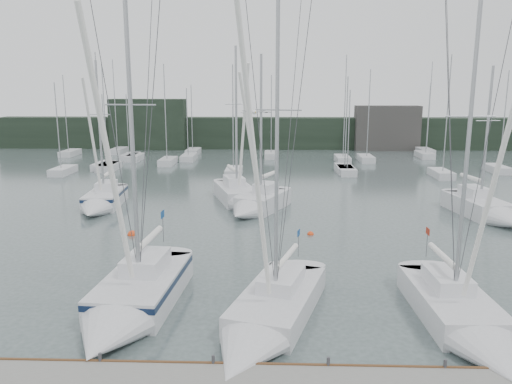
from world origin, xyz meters
TOP-DOWN VIEW (x-y plane):
  - ground at (0.00, 0.00)m, footprint 160.00×160.00m
  - far_treeline at (0.00, 62.00)m, footprint 90.00×4.00m
  - far_building_left at (-20.00, 60.00)m, footprint 12.00×3.00m
  - far_building_right at (18.00, 60.00)m, footprint 10.00×3.00m
  - mast_forest at (-4.25, 44.88)m, footprint 58.01×24.63m
  - sailboat_near_left at (-6.13, 0.14)m, footprint 3.82×10.09m
  - sailboat_near_center at (-0.29, -1.17)m, footprint 5.51×10.08m
  - sailboat_near_right at (7.90, -1.06)m, footprint 3.08×9.67m
  - sailboat_mid_a at (-14.04, 19.59)m, footprint 3.21×8.46m
  - sailboat_mid_b at (-2.72, 21.47)m, footprint 5.33×9.49m
  - sailboat_mid_c at (-1.33, 18.81)m, footprint 5.48×7.88m
  - sailboat_mid_e at (16.42, 17.45)m, footprint 4.11×8.76m
  - buoy_b at (2.63, 12.98)m, footprint 0.45×0.45m
  - buoy_c at (-9.51, 12.46)m, footprint 0.62×0.62m
  - seagull at (-0.72, 0.28)m, footprint 1.00×0.48m

SIDE VIEW (x-z plane):
  - ground at x=0.00m, z-range 0.00..0.00m
  - buoy_b at x=2.63m, z-range -0.22..0.22m
  - buoy_c at x=-9.51m, z-range -0.31..0.31m
  - mast_forest at x=-4.25m, z-range -6.55..7.50m
  - sailboat_near_center at x=-0.29m, z-range -7.11..8.12m
  - sailboat_near_right at x=7.90m, z-range -6.84..7.92m
  - sailboat_mid_a at x=-14.04m, z-range -5.76..7.01m
  - sailboat_mid_e at x=16.42m, z-range -5.52..6.77m
  - sailboat_mid_b at x=-2.72m, z-range -6.40..7.67m
  - sailboat_mid_c at x=-1.33m, z-range -5.94..7.24m
  - sailboat_near_left at x=-6.13m, z-range -7.05..8.36m
  - far_treeline at x=0.00m, z-range 0.00..5.00m
  - far_building_right at x=18.00m, z-range 0.00..7.00m
  - far_building_left at x=-20.00m, z-range 0.00..8.00m
  - seagull at x=-0.72m, z-range 8.78..8.98m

